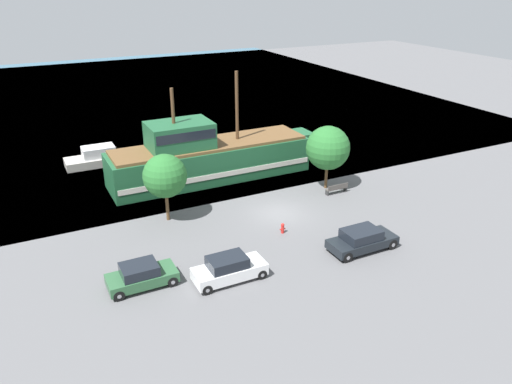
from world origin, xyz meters
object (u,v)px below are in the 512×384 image
at_px(moored_boat_dockside, 104,157).
at_px(fire_hydrant, 283,228).
at_px(parked_car_curb_mid, 229,269).
at_px(parked_car_curb_rear, 141,276).
at_px(bench_promenade_east, 337,188).
at_px(parked_car_curb_front, 362,240).
at_px(pirate_ship, 208,157).

height_order(moored_boat_dockside, fire_hydrant, moored_boat_dockside).
bearing_deg(parked_car_curb_mid, fire_hydrant, 32.68).
xyz_separation_m(parked_car_curb_rear, fire_hydrant, (10.63, 1.99, -0.31)).
xyz_separation_m(parked_car_curb_rear, bench_promenade_east, (18.10, 6.00, -0.27)).
bearing_deg(parked_car_curb_front, pirate_ship, 105.04).
xyz_separation_m(pirate_ship, moored_boat_dockside, (-7.64, 8.10, -1.39)).
relative_size(parked_car_curb_rear, fire_hydrant, 5.27).
xyz_separation_m(pirate_ship, parked_car_curb_front, (4.40, -16.38, -1.29)).
bearing_deg(parked_car_curb_front, parked_car_curb_mid, 175.91).
xyz_separation_m(pirate_ship, parked_car_curb_rear, (-9.77, -14.00, -1.31)).
bearing_deg(moored_boat_dockside, pirate_ship, -46.65).
distance_m(fire_hydrant, bench_promenade_east, 8.48).
distance_m(pirate_ship, moored_boat_dockside, 11.22).
relative_size(parked_car_curb_front, parked_car_curb_rear, 1.16).
distance_m(parked_car_curb_mid, bench_promenade_east, 15.34).
xyz_separation_m(parked_car_curb_front, parked_car_curb_rear, (-14.18, 2.38, -0.03)).
height_order(pirate_ship, bench_promenade_east, pirate_ship).
distance_m(pirate_ship, parked_car_curb_rear, 17.13).
bearing_deg(pirate_ship, parked_car_curb_front, -74.96).
bearing_deg(parked_car_curb_rear, moored_boat_dockside, 84.49).
height_order(parked_car_curb_mid, parked_car_curb_rear, parked_car_curb_mid).
bearing_deg(parked_car_curb_mid, parked_car_curb_front, -4.09).
bearing_deg(parked_car_curb_front, parked_car_curb_rear, 170.46).
height_order(pirate_ship, parked_car_curb_rear, pirate_ship).
bearing_deg(pirate_ship, bench_promenade_east, -43.87).
relative_size(pirate_ship, moored_boat_dockside, 2.58).
height_order(parked_car_curb_front, fire_hydrant, parked_car_curb_front).
bearing_deg(fire_hydrant, parked_car_curb_rear, -169.38).
distance_m(moored_boat_dockside, fire_hydrant, 21.83).
distance_m(parked_car_curb_front, bench_promenade_east, 9.26).
distance_m(parked_car_curb_front, fire_hydrant, 5.64).
xyz_separation_m(parked_car_curb_front, fire_hydrant, (-3.55, 4.38, -0.33)).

